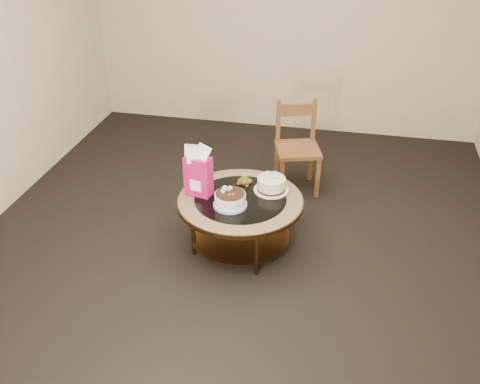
% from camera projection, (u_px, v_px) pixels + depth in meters
% --- Properties ---
extents(ground, '(5.00, 5.00, 0.00)m').
position_uv_depth(ground, '(240.00, 244.00, 4.51)').
color(ground, black).
rests_on(ground, ground).
extents(room_walls, '(4.52, 5.02, 2.61)m').
position_uv_depth(room_walls, '(240.00, 66.00, 3.71)').
color(room_walls, beige).
rests_on(room_walls, ground).
extents(coffee_table, '(1.02, 1.02, 0.46)m').
position_uv_depth(coffee_table, '(240.00, 207.00, 4.31)').
color(coffee_table, '#583619').
rests_on(coffee_table, ground).
extents(decorated_cake, '(0.26, 0.26, 0.15)m').
position_uv_depth(decorated_cake, '(230.00, 200.00, 4.15)').
color(decorated_cake, '#BE99D9').
rests_on(decorated_cake, coffee_table).
extents(cream_cake, '(0.29, 0.29, 0.18)m').
position_uv_depth(cream_cake, '(271.00, 185.00, 4.35)').
color(cream_cake, white).
rests_on(cream_cake, coffee_table).
extents(gift_bag, '(0.23, 0.19, 0.42)m').
position_uv_depth(gift_bag, '(198.00, 171.00, 4.23)').
color(gift_bag, '#DF1570').
rests_on(gift_bag, coffee_table).
extents(pillar_candle, '(0.12, 0.12, 0.09)m').
position_uv_depth(pillar_candle, '(245.00, 180.00, 4.47)').
color(pillar_candle, '#DAC459').
rests_on(pillar_candle, coffee_table).
extents(dining_chair, '(0.50, 0.50, 0.87)m').
position_uv_depth(dining_chair, '(297.00, 147.00, 5.11)').
color(dining_chair, brown).
rests_on(dining_chair, ground).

